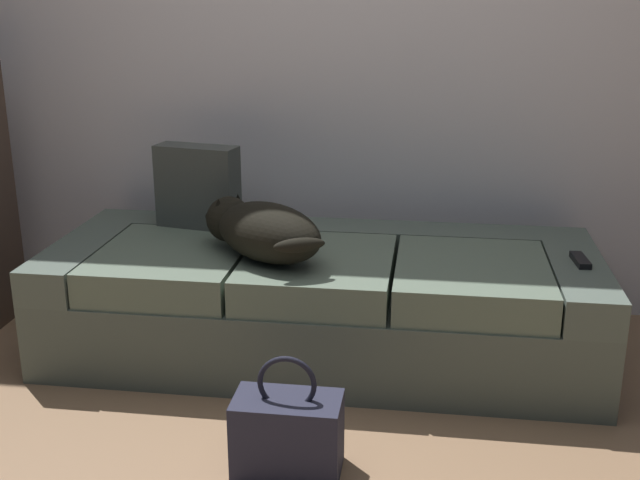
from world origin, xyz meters
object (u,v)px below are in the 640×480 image
(tv_remote, at_px, (580,260))
(throw_pillow, at_px, (198,187))
(dog_dark, at_px, (261,230))
(handbag, at_px, (288,433))
(couch, at_px, (322,301))

(tv_remote, height_order, throw_pillow, throw_pillow)
(dog_dark, bearing_deg, throw_pillow, 133.56)
(dog_dark, relative_size, handbag, 1.51)
(couch, distance_m, tv_remote, 0.98)
(dog_dark, xyz_separation_m, tv_remote, (1.16, 0.11, -0.10))
(couch, relative_size, dog_dark, 3.67)
(dog_dark, distance_m, handbag, 0.83)
(couch, height_order, tv_remote, tv_remote)
(dog_dark, relative_size, tv_remote, 3.80)
(tv_remote, height_order, handbag, tv_remote)
(dog_dark, bearing_deg, handbag, -72.39)
(tv_remote, xyz_separation_m, throw_pillow, (-1.50, 0.26, 0.16))
(couch, bearing_deg, dog_dark, -145.72)
(tv_remote, relative_size, handbag, 0.40)
(couch, relative_size, handbag, 5.55)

